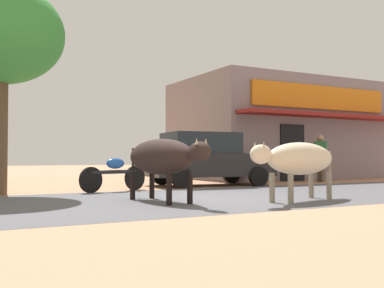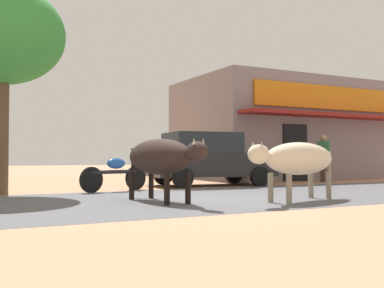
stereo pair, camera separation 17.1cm
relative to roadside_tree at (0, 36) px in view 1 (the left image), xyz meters
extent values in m
plane|color=tan|center=(3.55, -3.02, -3.79)|extent=(80.00, 80.00, 0.00)
cube|color=#58575D|center=(3.55, -3.02, -3.79)|extent=(72.00, 5.36, 0.00)
cube|color=gray|center=(11.62, 4.20, -1.75)|extent=(8.20, 5.36, 4.07)
cube|color=orange|center=(11.62, 1.46, -0.61)|extent=(6.56, 0.10, 0.90)
cube|color=maroon|center=(11.62, 1.07, -1.34)|extent=(7.87, 0.90, 0.12)
cube|color=black|center=(10.19, 1.49, -2.74)|extent=(1.10, 0.06, 2.10)
ellipsoid|color=#358B39|center=(0.00, 0.00, 0.05)|extent=(2.99, 2.99, 2.39)
cube|color=black|center=(6.14, 0.68, -3.14)|extent=(4.01, 2.16, 0.70)
cube|color=#1E2328|center=(5.85, 0.71, -2.47)|extent=(2.27, 1.84, 0.64)
cylinder|color=black|center=(7.47, 1.45, -3.49)|extent=(0.61, 0.24, 0.60)
cylinder|color=black|center=(7.29, -0.33, -3.49)|extent=(0.61, 0.24, 0.60)
cylinder|color=black|center=(4.98, 1.69, -3.49)|extent=(0.61, 0.24, 0.60)
cylinder|color=black|center=(4.80, -0.09, -3.49)|extent=(0.61, 0.24, 0.60)
cylinder|color=black|center=(3.41, -0.03, -3.46)|extent=(0.64, 0.29, 0.65)
cylinder|color=black|center=(2.07, -0.50, -3.46)|extent=(0.64, 0.29, 0.65)
cylinder|color=black|center=(2.74, -0.27, -3.28)|extent=(1.37, 0.56, 0.10)
ellipsoid|color=#1E4C99|center=(2.78, -0.25, -3.06)|extent=(0.61, 0.41, 0.28)
cylinder|color=black|center=(3.34, -0.05, -3.01)|extent=(0.06, 0.06, 0.60)
ellipsoid|color=#2E221D|center=(2.68, -3.31, -2.89)|extent=(0.93, 2.27, 0.72)
ellipsoid|color=#2E221D|center=(2.84, -4.65, -2.80)|extent=(0.35, 0.59, 0.36)
cone|color=beige|center=(2.95, -4.69, -2.62)|extent=(0.06, 0.06, 0.12)
cone|color=beige|center=(2.75, -4.72, -2.62)|extent=(0.06, 0.06, 0.12)
cylinder|color=black|center=(3.00, -3.99, -3.49)|extent=(0.11, 0.11, 0.60)
cylinder|color=black|center=(2.53, -4.05, -3.49)|extent=(0.11, 0.11, 0.60)
cylinder|color=black|center=(2.82, -2.57, -3.49)|extent=(0.11, 0.11, 0.60)
cylinder|color=black|center=(2.36, -2.63, -3.49)|extent=(0.11, 0.11, 0.60)
cylinder|color=black|center=(2.54, -2.16, -2.99)|extent=(0.05, 0.05, 0.57)
ellipsoid|color=beige|center=(5.31, -4.51, -2.93)|extent=(2.35, 1.25, 0.66)
ellipsoid|color=beige|center=(3.98, -4.92, -2.84)|extent=(0.62, 0.43, 0.36)
cone|color=beige|center=(3.96, -5.03, -2.66)|extent=(0.06, 0.06, 0.12)
cone|color=beige|center=(3.91, -4.84, -2.66)|extent=(0.06, 0.06, 0.12)
cylinder|color=gray|center=(4.66, -4.93, -3.50)|extent=(0.11, 0.11, 0.58)
cylinder|color=gray|center=(4.54, -4.53, -3.50)|extent=(0.11, 0.11, 0.58)
cylinder|color=gray|center=(6.08, -4.50, -3.50)|extent=(0.11, 0.11, 0.58)
cylinder|color=gray|center=(5.95, -4.09, -3.50)|extent=(0.11, 0.11, 0.58)
cylinder|color=gray|center=(6.44, -4.16, -3.03)|extent=(0.05, 0.05, 0.53)
cylinder|color=brown|center=(10.65, 0.61, -3.36)|extent=(0.14, 0.14, 0.85)
cylinder|color=brown|center=(10.65, 0.43, -3.36)|extent=(0.14, 0.14, 0.85)
cube|color=#33723F|center=(10.65, 0.52, -2.64)|extent=(0.47, 0.39, 0.60)
sphere|color=tan|center=(10.65, 0.52, -2.22)|extent=(0.23, 0.23, 0.23)
cylinder|color=#33723F|center=(10.65, 0.78, -2.61)|extent=(0.09, 0.09, 0.54)
cylinder|color=#33723F|center=(10.65, 0.26, -2.61)|extent=(0.09, 0.09, 0.54)
camera|label=1|loc=(-1.11, -11.77, -2.89)|focal=43.16mm
camera|label=2|loc=(-0.96, -11.85, -2.89)|focal=43.16mm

